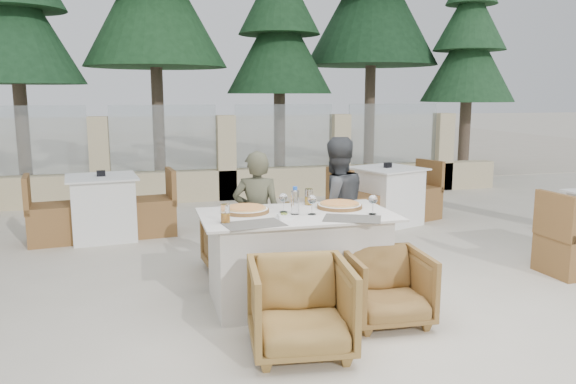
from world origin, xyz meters
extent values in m
plane|color=beige|center=(0.00, 0.00, 0.00)|extent=(80.00, 80.00, 0.00)
cube|color=beige|center=(0.00, 14.00, 0.01)|extent=(30.00, 16.00, 0.01)
cone|color=#1E4726|center=(-3.50, 7.00, 2.75)|extent=(2.42, 2.42, 5.50)
cone|color=#1F4925|center=(-1.00, 7.50, 3.25)|extent=(2.86, 2.86, 6.50)
cone|color=#1C4222|center=(1.50, 7.20, 2.50)|extent=(2.20, 2.20, 5.00)
cone|color=#193C20|center=(3.80, 7.80, 3.40)|extent=(2.99, 2.99, 6.80)
cone|color=#224C28|center=(5.50, 6.50, 2.25)|extent=(1.98, 1.98, 4.50)
cube|color=#605B52|center=(-0.54, -0.35, 0.77)|extent=(0.49, 0.37, 0.00)
cube|color=#57534B|center=(0.25, -0.35, 0.77)|extent=(0.53, 0.46, 0.00)
cylinder|color=#D1571C|center=(-0.52, 0.10, 0.80)|extent=(0.46, 0.46, 0.05)
cylinder|color=#DD5D1E|center=(0.30, 0.08, 0.80)|extent=(0.51, 0.51, 0.05)
cylinder|color=#A2C0D5|center=(-0.14, -0.07, 0.89)|extent=(0.09, 0.09, 0.23)
cylinder|color=orange|center=(-0.74, -0.23, 0.84)|extent=(0.09, 0.09, 0.14)
cylinder|color=gold|center=(0.08, 0.28, 0.84)|extent=(0.09, 0.09, 0.14)
imported|color=brown|center=(-0.47, 0.93, 0.29)|extent=(0.68, 0.69, 0.58)
imported|color=olive|center=(0.33, 0.90, 0.31)|extent=(0.86, 0.88, 0.63)
imported|color=olive|center=(-0.35, -0.96, 0.32)|extent=(0.75, 0.77, 0.64)
imported|color=olive|center=(0.44, -0.64, 0.28)|extent=(0.64, 0.65, 0.56)
imported|color=#4B4A36|center=(-0.34, 0.55, 0.62)|extent=(0.52, 0.41, 1.24)
imported|color=#3C3F42|center=(0.42, 0.54, 0.68)|extent=(0.73, 0.61, 1.35)
camera|label=1|loc=(-1.34, -4.44, 1.76)|focal=35.00mm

